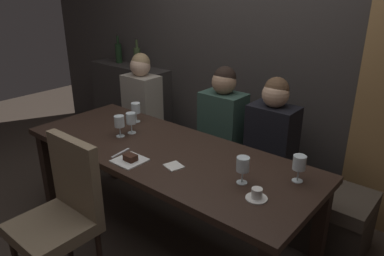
# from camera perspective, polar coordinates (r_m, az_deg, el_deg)

# --- Properties ---
(ground) EXTENTS (9.00, 9.00, 0.00)m
(ground) POSITION_cam_1_polar(r_m,az_deg,el_deg) (2.95, -3.99, -16.47)
(ground) COLOR #382D26
(back_wall_tiled) EXTENTS (6.00, 0.12, 3.00)m
(back_wall_tiled) POSITION_cam_1_polar(r_m,az_deg,el_deg) (3.31, 10.60, 15.81)
(back_wall_tiled) COLOR #383330
(back_wall_tiled) RESTS_ON ground
(back_counter) EXTENTS (1.10, 0.28, 0.95)m
(back_counter) POSITION_cam_1_polar(r_m,az_deg,el_deg) (4.38, -9.44, 3.54)
(back_counter) COLOR #2F2B29
(back_counter) RESTS_ON ground
(dining_table) EXTENTS (2.20, 0.84, 0.74)m
(dining_table) POSITION_cam_1_polar(r_m,az_deg,el_deg) (2.60, -4.37, -5.10)
(dining_table) COLOR black
(dining_table) RESTS_ON ground
(banquette_bench) EXTENTS (2.50, 0.44, 0.45)m
(banquette_bench) POSITION_cam_1_polar(r_m,az_deg,el_deg) (3.27, 4.46, -7.47)
(banquette_bench) COLOR #312A23
(banquette_bench) RESTS_ON ground
(chair_near_side) EXTENTS (0.44, 0.44, 0.98)m
(chair_near_side) POSITION_cam_1_polar(r_m,az_deg,el_deg) (2.38, -19.60, -11.73)
(chair_near_side) COLOR #302119
(chair_near_side) RESTS_ON ground
(diner_redhead) EXTENTS (0.36, 0.24, 0.75)m
(diner_redhead) POSITION_cam_1_polar(r_m,az_deg,el_deg) (3.69, -7.88, 5.50)
(diner_redhead) COLOR #9E9384
(diner_redhead) RESTS_ON banquette_bench
(diner_bearded) EXTENTS (0.36, 0.24, 0.76)m
(diner_bearded) POSITION_cam_1_polar(r_m,az_deg,el_deg) (3.03, 4.87, 2.13)
(diner_bearded) COLOR #2D473D
(diner_bearded) RESTS_ON banquette_bench
(diner_far_end) EXTENTS (0.36, 0.24, 0.74)m
(diner_far_end) POSITION_cam_1_polar(r_m,az_deg,el_deg) (2.84, 12.52, 0.05)
(diner_far_end) COLOR black
(diner_far_end) RESTS_ON banquette_bench
(wine_bottle_dark_red) EXTENTS (0.08, 0.08, 0.33)m
(wine_bottle_dark_red) POSITION_cam_1_polar(r_m,az_deg,el_deg) (4.41, -11.42, 11.52)
(wine_bottle_dark_red) COLOR black
(wine_bottle_dark_red) RESTS_ON back_counter
(wine_bottle_pale_label) EXTENTS (0.08, 0.08, 0.33)m
(wine_bottle_pale_label) POSITION_cam_1_polar(r_m,az_deg,el_deg) (4.08, -8.56, 10.91)
(wine_bottle_pale_label) COLOR #384728
(wine_bottle_pale_label) RESTS_ON back_counter
(wine_glass_near_left) EXTENTS (0.08, 0.08, 0.16)m
(wine_glass_near_left) POSITION_cam_1_polar(r_m,az_deg,el_deg) (2.20, 16.45, -5.33)
(wine_glass_near_left) COLOR silver
(wine_glass_near_left) RESTS_ON dining_table
(wine_glass_end_right) EXTENTS (0.08, 0.08, 0.16)m
(wine_glass_end_right) POSITION_cam_1_polar(r_m,az_deg,el_deg) (3.05, -8.80, 3.03)
(wine_glass_end_right) COLOR silver
(wine_glass_end_right) RESTS_ON dining_table
(wine_glass_center_back) EXTENTS (0.08, 0.08, 0.16)m
(wine_glass_center_back) POSITION_cam_1_polar(r_m,az_deg,el_deg) (2.83, -9.53, 1.35)
(wine_glass_center_back) COLOR silver
(wine_glass_center_back) RESTS_ON dining_table
(wine_glass_far_right) EXTENTS (0.08, 0.08, 0.16)m
(wine_glass_far_right) POSITION_cam_1_polar(r_m,az_deg,el_deg) (2.78, -11.31, 0.87)
(wine_glass_far_right) COLOR silver
(wine_glass_far_right) RESTS_ON dining_table
(wine_glass_center_front) EXTENTS (0.08, 0.08, 0.16)m
(wine_glass_center_front) POSITION_cam_1_polar(r_m,az_deg,el_deg) (2.11, 7.96, -5.84)
(wine_glass_center_front) COLOR silver
(wine_glass_center_front) RESTS_ON dining_table
(espresso_cup) EXTENTS (0.12, 0.12, 0.06)m
(espresso_cup) POSITION_cam_1_polar(r_m,az_deg,el_deg) (2.02, 10.10, -10.26)
(espresso_cup) COLOR white
(espresso_cup) RESTS_ON dining_table
(dessert_plate) EXTENTS (0.19, 0.19, 0.05)m
(dessert_plate) POSITION_cam_1_polar(r_m,az_deg,el_deg) (2.41, -9.69, -4.88)
(dessert_plate) COLOR white
(dessert_plate) RESTS_ON dining_table
(fork_on_table) EXTENTS (0.04, 0.17, 0.01)m
(fork_on_table) POSITION_cam_1_polar(r_m,az_deg,el_deg) (2.54, -11.14, -3.85)
(fork_on_table) COLOR silver
(fork_on_table) RESTS_ON dining_table
(folded_napkin) EXTENTS (0.13, 0.13, 0.01)m
(folded_napkin) POSITION_cam_1_polar(r_m,az_deg,el_deg) (2.32, -2.87, -5.99)
(folded_napkin) COLOR silver
(folded_napkin) RESTS_ON dining_table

